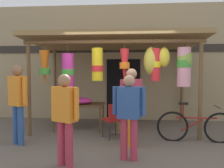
{
  "coord_description": "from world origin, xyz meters",
  "views": [
    {
      "loc": [
        0.29,
        -5.13,
        1.59
      ],
      "look_at": [
        -0.23,
        1.15,
        1.25
      ],
      "focal_mm": 36.89,
      "sensor_mm": 36.0,
      "label": 1
    }
  ],
  "objects_px": {
    "parked_bicycle": "(196,127)",
    "passerby_at_right": "(129,111)",
    "shopper_by_bananas": "(131,101)",
    "flower_heap_on_table": "(81,101)",
    "customer_foreground": "(65,113)",
    "vendor_in_orange": "(18,98)",
    "folding_chair": "(114,117)",
    "wicker_basket_by_table": "(122,126)",
    "display_table": "(79,106)"
  },
  "relations": [
    {
      "from": "passerby_at_right",
      "to": "flower_heap_on_table",
      "type": "bearing_deg",
      "value": 122.97
    },
    {
      "from": "wicker_basket_by_table",
      "to": "shopper_by_bananas",
      "type": "bearing_deg",
      "value": -79.63
    },
    {
      "from": "folding_chair",
      "to": "wicker_basket_by_table",
      "type": "distance_m",
      "value": 0.99
    },
    {
      "from": "flower_heap_on_table",
      "to": "wicker_basket_by_table",
      "type": "relative_size",
      "value": 1.66
    },
    {
      "from": "parked_bicycle",
      "to": "vendor_in_orange",
      "type": "bearing_deg",
      "value": -172.56
    },
    {
      "from": "display_table",
      "to": "shopper_by_bananas",
      "type": "height_order",
      "value": "shopper_by_bananas"
    },
    {
      "from": "folding_chair",
      "to": "vendor_in_orange",
      "type": "height_order",
      "value": "vendor_in_orange"
    },
    {
      "from": "flower_heap_on_table",
      "to": "shopper_by_bananas",
      "type": "xyz_separation_m",
      "value": [
        1.35,
        -1.23,
        0.18
      ]
    },
    {
      "from": "wicker_basket_by_table",
      "to": "customer_foreground",
      "type": "distance_m",
      "value": 2.83
    },
    {
      "from": "passerby_at_right",
      "to": "shopper_by_bananas",
      "type": "bearing_deg",
      "value": 86.69
    },
    {
      "from": "parked_bicycle",
      "to": "customer_foreground",
      "type": "bearing_deg",
      "value": -148.7
    },
    {
      "from": "flower_heap_on_table",
      "to": "parked_bicycle",
      "type": "height_order",
      "value": "parked_bicycle"
    },
    {
      "from": "display_table",
      "to": "parked_bicycle",
      "type": "height_order",
      "value": "parked_bicycle"
    },
    {
      "from": "vendor_in_orange",
      "to": "customer_foreground",
      "type": "bearing_deg",
      "value": -37.92
    },
    {
      "from": "wicker_basket_by_table",
      "to": "customer_foreground",
      "type": "xyz_separation_m",
      "value": [
        -0.85,
        -2.58,
        0.82
      ]
    },
    {
      "from": "display_table",
      "to": "wicker_basket_by_table",
      "type": "distance_m",
      "value": 1.29
    },
    {
      "from": "parked_bicycle",
      "to": "vendor_in_orange",
      "type": "relative_size",
      "value": 1.01
    },
    {
      "from": "flower_heap_on_table",
      "to": "passerby_at_right",
      "type": "distance_m",
      "value": 2.4
    },
    {
      "from": "display_table",
      "to": "folding_chair",
      "type": "bearing_deg",
      "value": -36.67
    },
    {
      "from": "display_table",
      "to": "shopper_by_bananas",
      "type": "bearing_deg",
      "value": -42.22
    },
    {
      "from": "parked_bicycle",
      "to": "passerby_at_right",
      "type": "distance_m",
      "value": 2.0
    },
    {
      "from": "vendor_in_orange",
      "to": "passerby_at_right",
      "type": "xyz_separation_m",
      "value": [
        2.41,
        -0.68,
        -0.14
      ]
    },
    {
      "from": "display_table",
      "to": "wicker_basket_by_table",
      "type": "relative_size",
      "value": 3.57
    },
    {
      "from": "vendor_in_orange",
      "to": "customer_foreground",
      "type": "xyz_separation_m",
      "value": [
        1.35,
        -1.05,
        -0.12
      ]
    },
    {
      "from": "customer_foreground",
      "to": "passerby_at_right",
      "type": "distance_m",
      "value": 1.13
    },
    {
      "from": "flower_heap_on_table",
      "to": "customer_foreground",
      "type": "xyz_separation_m",
      "value": [
        0.24,
        -2.38,
        0.1
      ]
    },
    {
      "from": "folding_chair",
      "to": "passerby_at_right",
      "type": "relative_size",
      "value": 0.55
    },
    {
      "from": "folding_chair",
      "to": "shopper_by_bananas",
      "type": "distance_m",
      "value": 0.82
    },
    {
      "from": "customer_foreground",
      "to": "passerby_at_right",
      "type": "bearing_deg",
      "value": 19.21
    },
    {
      "from": "display_table",
      "to": "flower_heap_on_table",
      "type": "bearing_deg",
      "value": -38.8
    },
    {
      "from": "folding_chair",
      "to": "shopper_by_bananas",
      "type": "relative_size",
      "value": 0.51
    },
    {
      "from": "folding_chair",
      "to": "wicker_basket_by_table",
      "type": "xyz_separation_m",
      "value": [
        0.15,
        0.89,
        -0.41
      ]
    },
    {
      "from": "folding_chair",
      "to": "shopper_by_bananas",
      "type": "height_order",
      "value": "shopper_by_bananas"
    },
    {
      "from": "parked_bicycle",
      "to": "shopper_by_bananas",
      "type": "relative_size",
      "value": 1.05
    },
    {
      "from": "passerby_at_right",
      "to": "display_table",
      "type": "bearing_deg",
      "value": 123.66
    },
    {
      "from": "flower_heap_on_table",
      "to": "wicker_basket_by_table",
      "type": "bearing_deg",
      "value": 10.25
    },
    {
      "from": "wicker_basket_by_table",
      "to": "shopper_by_bananas",
      "type": "xyz_separation_m",
      "value": [
        0.26,
        -1.43,
        0.89
      ]
    },
    {
      "from": "parked_bicycle",
      "to": "passerby_at_right",
      "type": "relative_size",
      "value": 1.14
    },
    {
      "from": "flower_heap_on_table",
      "to": "passerby_at_right",
      "type": "relative_size",
      "value": 0.41
    },
    {
      "from": "display_table",
      "to": "vendor_in_orange",
      "type": "xyz_separation_m",
      "value": [
        -1.04,
        -1.39,
        0.39
      ]
    },
    {
      "from": "customer_foreground",
      "to": "shopper_by_bananas",
      "type": "bearing_deg",
      "value": 45.97
    },
    {
      "from": "folding_chair",
      "to": "customer_foreground",
      "type": "bearing_deg",
      "value": -112.7
    },
    {
      "from": "shopper_by_bananas",
      "to": "flower_heap_on_table",
      "type": "bearing_deg",
      "value": 137.61
    },
    {
      "from": "parked_bicycle",
      "to": "flower_heap_on_table",
      "type": "bearing_deg",
      "value": 163.77
    },
    {
      "from": "display_table",
      "to": "flower_heap_on_table",
      "type": "xyz_separation_m",
      "value": [
        0.07,
        -0.06,
        0.16
      ]
    },
    {
      "from": "folding_chair",
      "to": "passerby_at_right",
      "type": "bearing_deg",
      "value": -74.59
    },
    {
      "from": "flower_heap_on_table",
      "to": "customer_foreground",
      "type": "bearing_deg",
      "value": -84.33
    },
    {
      "from": "flower_heap_on_table",
      "to": "vendor_in_orange",
      "type": "xyz_separation_m",
      "value": [
        -1.11,
        -1.33,
        0.23
      ]
    },
    {
      "from": "passerby_at_right",
      "to": "folding_chair",
      "type": "bearing_deg",
      "value": 105.41
    },
    {
      "from": "wicker_basket_by_table",
      "to": "parked_bicycle",
      "type": "distance_m",
      "value": 2.01
    }
  ]
}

